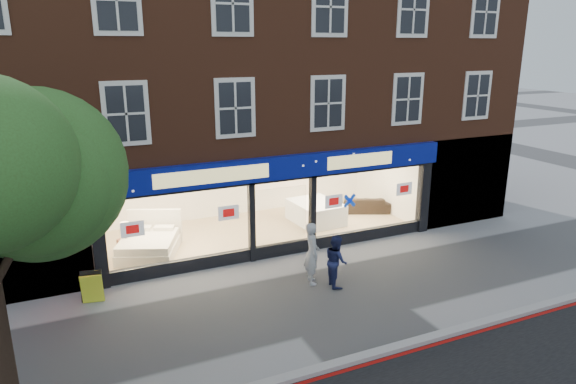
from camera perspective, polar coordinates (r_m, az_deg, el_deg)
ground at (r=14.22m, az=4.49°, el=-11.37°), size 120.00×120.00×0.00m
kerb_line at (r=11.98m, az=11.94°, el=-17.39°), size 60.00×0.10×0.01m
kerb_stone at (r=12.09m, az=11.38°, el=-16.73°), size 60.00×0.25×0.12m
showroom_floor at (r=18.57m, az=-3.31°, el=-4.41°), size 11.00×4.50×0.10m
building at (r=18.98m, az=-5.60°, el=16.39°), size 19.00×8.26×10.30m
display_bed at (r=17.02m, az=-15.15°, el=-5.55°), size 2.40×2.60×1.19m
bedside_table at (r=17.05m, az=-17.47°, el=-5.91°), size 0.57×0.57×0.55m
mattress_stack at (r=19.29m, az=3.09°, el=-2.24°), size 1.70×2.09×0.78m
sofa at (r=20.69m, az=8.34°, el=-1.35°), size 2.24×1.59×0.61m
a_board at (r=14.58m, az=-20.96°, el=-9.88°), size 0.61×0.45×0.85m
pedestrian_grey at (r=14.53m, az=2.69°, el=-6.80°), size 0.58×0.74×1.80m
pedestrian_blue at (r=14.48m, az=5.36°, el=-7.60°), size 0.68×0.81×1.49m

